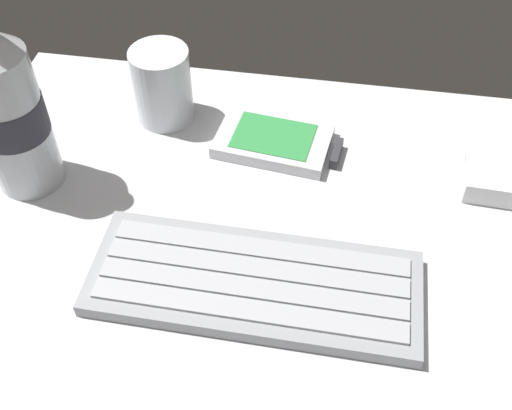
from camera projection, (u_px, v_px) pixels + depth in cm
name	position (u px, v px, depth cm)	size (l,w,h in cm)	color
ground_plane	(256.00, 234.00, 60.80)	(64.00, 48.00, 2.80)	silver
keyboard	(254.00, 283.00, 54.80)	(29.11, 11.29, 1.70)	#93969B
handheld_device	(279.00, 142.00, 67.19)	(13.39, 8.98, 1.50)	silver
juice_cup	(163.00, 88.00, 68.31)	(6.40, 6.40, 8.50)	silver
water_bottle	(8.00, 110.00, 57.87)	(6.73, 6.73, 20.80)	silver
charger_block	(499.00, 180.00, 62.68)	(7.00, 5.60, 2.40)	white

